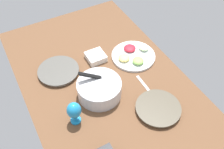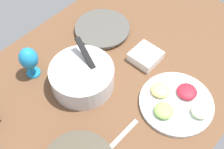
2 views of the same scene
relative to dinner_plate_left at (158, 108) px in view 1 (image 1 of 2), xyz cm
name	(u,v)px [view 1 (image 1 of 2)]	position (x,y,z in cm)	size (l,w,h in cm)	color
ground_plane	(101,78)	(41.44, 18.31, -3.52)	(160.00, 104.00, 4.00)	brown
dinner_plate_left	(158,108)	(0.00, 0.00, 0.00)	(27.95, 27.95, 2.93)	beige
dinner_plate_right	(59,71)	(58.65, 42.48, -0.12)	(28.55, 28.55, 2.70)	silver
mixing_bowl	(99,88)	(28.13, 26.00, 4.29)	(28.22, 28.22, 17.95)	silver
fruit_platter	(133,55)	(47.18, -11.34, 0.11)	(31.88, 31.88, 5.07)	silver
hurricane_glass_blue	(74,111)	(16.97, 47.40, 8.60)	(8.44, 8.44, 16.20)	#1D82BE
square_bowl_white	(96,57)	(58.30, 13.88, 1.02)	(12.89, 12.89, 4.57)	white
fork_by_left_plate	(144,85)	(20.74, -3.67, -1.22)	(18.00, 1.80, 0.60)	silver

